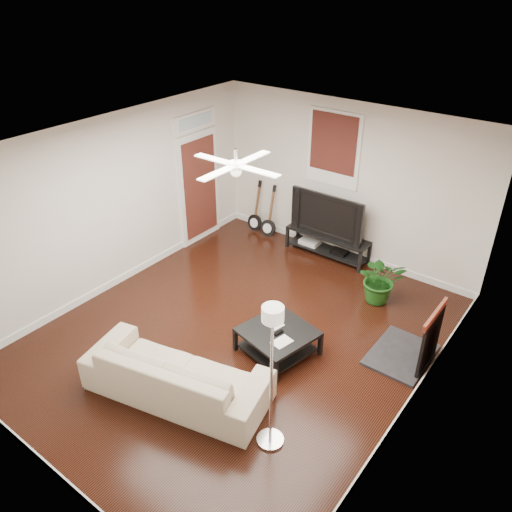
{
  "coord_description": "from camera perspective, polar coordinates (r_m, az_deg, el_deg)",
  "views": [
    {
      "loc": [
        3.69,
        -4.46,
        4.72
      ],
      "look_at": [
        0.0,
        0.4,
        1.15
      ],
      "focal_mm": 35.59,
      "sensor_mm": 36.0,
      "label": 1
    }
  ],
  "objects": [
    {
      "name": "room",
      "position": [
        6.67,
        -2.08,
        0.47
      ],
      "size": [
        5.01,
        6.01,
        2.81
      ],
      "color": "black",
      "rests_on": "ground"
    },
    {
      "name": "brick_accent",
      "position": [
        6.5,
        21.16,
        -2.67
      ],
      "size": [
        0.02,
        2.2,
        2.8
      ],
      "primitive_type": "cube",
      "color": "#A74A35",
      "rests_on": "floor"
    },
    {
      "name": "fireplace",
      "position": [
        7.09,
        17.56,
        -8.32
      ],
      "size": [
        0.8,
        1.1,
        0.92
      ],
      "primitive_type": "cube",
      "color": "black",
      "rests_on": "floor"
    },
    {
      "name": "window_back",
      "position": [
        8.88,
        8.7,
        11.81
      ],
      "size": [
        1.0,
        0.06,
        1.3
      ],
      "primitive_type": "cube",
      "color": "#38110F",
      "rests_on": "wall_back"
    },
    {
      "name": "door_left",
      "position": [
        9.5,
        -6.44,
        8.73
      ],
      "size": [
        0.08,
        1.0,
        2.5
      ],
      "primitive_type": "cube",
      "color": "white",
      "rests_on": "wall_left"
    },
    {
      "name": "tv_stand",
      "position": [
        9.36,
        8.0,
        1.27
      ],
      "size": [
        1.56,
        0.42,
        0.44
      ],
      "primitive_type": "cube",
      "color": "black",
      "rests_on": "floor"
    },
    {
      "name": "tv",
      "position": [
        9.09,
        8.34,
        4.74
      ],
      "size": [
        1.4,
        0.18,
        0.8
      ],
      "primitive_type": "imported",
      "color": "black",
      "rests_on": "tv_stand"
    },
    {
      "name": "coffee_table",
      "position": [
        7.07,
        2.44,
        -9.57
      ],
      "size": [
        1.05,
        1.05,
        0.37
      ],
      "primitive_type": "cube",
      "rotation": [
        0.0,
        0.0,
        -0.22
      ],
      "color": "black",
      "rests_on": "floor"
    },
    {
      "name": "sofa",
      "position": [
        6.46,
        -8.9,
        -12.86
      ],
      "size": [
        2.45,
        1.39,
        0.67
      ],
      "primitive_type": "imported",
      "rotation": [
        0.0,
        0.0,
        3.37
      ],
      "color": "#C8B196",
      "rests_on": "floor"
    },
    {
      "name": "floor_lamp",
      "position": [
        5.44,
        1.75,
        -13.71
      ],
      "size": [
        0.37,
        0.37,
        1.88
      ],
      "primitive_type": null,
      "rotation": [
        0.0,
        0.0,
        0.23
      ],
      "color": "silver",
      "rests_on": "floor"
    },
    {
      "name": "potted_plant",
      "position": [
        8.18,
        13.87,
        -2.55
      ],
      "size": [
        0.94,
        0.91,
        0.8
      ],
      "primitive_type": "imported",
      "rotation": [
        0.0,
        0.0,
        0.55
      ],
      "color": "#1A5217",
      "rests_on": "floor"
    },
    {
      "name": "guitar_left",
      "position": [
        9.99,
        -0.14,
        5.5
      ],
      "size": [
        0.33,
        0.24,
        1.04
      ],
      "primitive_type": null,
      "rotation": [
        0.0,
        0.0,
        -0.03
      ],
      "color": "black",
      "rests_on": "floor"
    },
    {
      "name": "guitar_right",
      "position": [
        9.78,
        1.39,
        4.92
      ],
      "size": [
        0.34,
        0.25,
        1.04
      ],
      "primitive_type": null,
      "rotation": [
        0.0,
        0.0,
        0.07
      ],
      "color": "black",
      "rests_on": "floor"
    },
    {
      "name": "ceiling_fan",
      "position": [
        6.16,
        -2.28,
        10.18
      ],
      "size": [
        1.24,
        1.24,
        0.32
      ],
      "primitive_type": null,
      "color": "white",
      "rests_on": "ceiling"
    }
  ]
}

